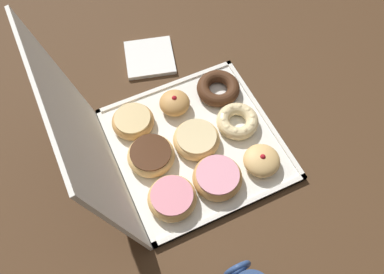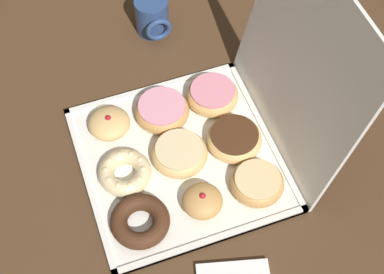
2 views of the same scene
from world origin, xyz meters
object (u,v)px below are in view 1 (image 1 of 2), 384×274
chocolate_cake_ring_donut_2 (218,88)px  jelly_filled_donut_5 (175,103)px  donut_box (196,144)px  chocolate_frosted_donut_7 (151,155)px  pink_frosted_donut_6 (172,198)px  pink_frosted_donut_3 (217,177)px  cruller_donut_1 (237,121)px  glazed_ring_donut_8 (133,121)px  glazed_ring_donut_4 (195,140)px  napkin_stack (149,58)px  jelly_filled_donut_0 (262,160)px

chocolate_cake_ring_donut_2 → jelly_filled_donut_5: 0.13m
donut_box → chocolate_frosted_donut_7: size_ratio=3.44×
pink_frosted_donut_6 → pink_frosted_donut_3: bearing=-89.1°
donut_box → chocolate_cake_ring_donut_2: size_ratio=3.44×
cruller_donut_1 → chocolate_cake_ring_donut_2: size_ratio=0.93×
cruller_donut_1 → chocolate_frosted_donut_7: bearing=89.8°
pink_frosted_donut_3 → glazed_ring_donut_8: pink_frosted_donut_3 is taller
chocolate_cake_ring_donut_2 → cruller_donut_1: bearing=178.7°
glazed_ring_donut_8 → glazed_ring_donut_4: bearing=-134.2°
pink_frosted_donut_6 → napkin_stack: pink_frosted_donut_6 is taller
jelly_filled_donut_0 → jelly_filled_donut_5: size_ratio=1.12×
pink_frosted_donut_3 → pink_frosted_donut_6: bearing=90.9°
donut_box → pink_frosted_donut_6: pink_frosted_donut_6 is taller
donut_box → pink_frosted_donut_6: size_ratio=3.49×
glazed_ring_donut_4 → pink_frosted_donut_6: 0.17m
jelly_filled_donut_0 → pink_frosted_donut_3: 0.12m
jelly_filled_donut_0 → chocolate_cake_ring_donut_2: size_ratio=0.77×
chocolate_cake_ring_donut_2 → glazed_ring_donut_4: bearing=133.4°
glazed_ring_donut_8 → donut_box: bearing=-133.5°
pink_frosted_donut_6 → chocolate_frosted_donut_7: size_ratio=0.98×
chocolate_frosted_donut_7 → jelly_filled_donut_0: bearing=-118.2°
donut_box → jelly_filled_donut_0: size_ratio=4.48×
glazed_ring_donut_4 → jelly_filled_donut_5: 0.12m
chocolate_cake_ring_donut_2 → chocolate_frosted_donut_7: bearing=115.1°
pink_frosted_donut_3 → pink_frosted_donut_6: (-0.00, 0.12, 0.00)m
chocolate_cake_ring_donut_2 → glazed_ring_donut_4: 0.17m
glazed_ring_donut_4 → jelly_filled_donut_0: bearing=-135.2°
jelly_filled_donut_0 → napkin_stack: (0.44, 0.12, -0.02)m
pink_frosted_donut_3 → chocolate_frosted_donut_7: (0.12, 0.12, -0.00)m
pink_frosted_donut_3 → glazed_ring_donut_8: size_ratio=1.09×
donut_box → napkin_stack: bearing=0.4°
cruller_donut_1 → chocolate_frosted_donut_7: size_ratio=0.93×
jelly_filled_donut_0 → jelly_filled_donut_5: 0.27m
jelly_filled_donut_0 → chocolate_frosted_donut_7: bearing=61.8°
cruller_donut_1 → glazed_ring_donut_8: bearing=65.1°
glazed_ring_donut_4 → glazed_ring_donut_8: size_ratio=1.07×
pink_frosted_donut_3 → glazed_ring_donut_4: bearing=1.6°
jelly_filled_donut_0 → glazed_ring_donut_8: size_ratio=0.82×
glazed_ring_donut_4 → glazed_ring_donut_8: glazed_ring_donut_4 is taller
chocolate_frosted_donut_7 → napkin_stack: bearing=-20.9°
jelly_filled_donut_0 → napkin_stack: size_ratio=0.66×
jelly_filled_donut_5 → glazed_ring_donut_8: 0.12m
jelly_filled_donut_0 → pink_frosted_donut_3: (0.01, 0.12, -0.00)m
cruller_donut_1 → pink_frosted_donut_3: 0.17m
donut_box → glazed_ring_donut_4: bearing=80.1°
jelly_filled_donut_0 → pink_frosted_donut_6: bearing=89.1°
cruller_donut_1 → pink_frosted_donut_3: bearing=135.3°
jelly_filled_donut_0 → pink_frosted_donut_3: bearing=87.3°
chocolate_cake_ring_donut_2 → napkin_stack: size_ratio=0.86×
donut_box → cruller_donut_1: cruller_donut_1 is taller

